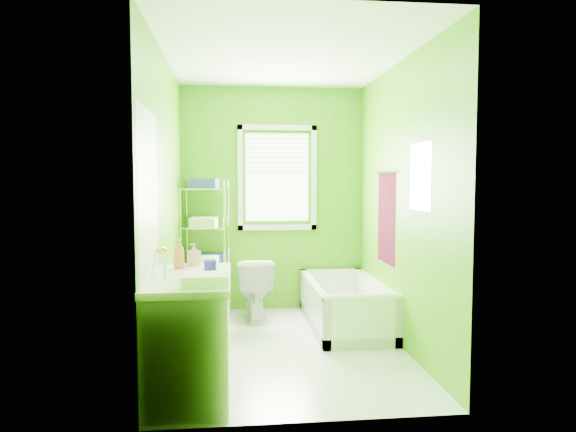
{
  "coord_description": "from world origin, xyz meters",
  "views": [
    {
      "loc": [
        -0.48,
        -4.54,
        1.52
      ],
      "look_at": [
        0.05,
        0.25,
        1.18
      ],
      "focal_mm": 32.0,
      "sensor_mm": 36.0,
      "label": 1
    }
  ],
  "objects": [
    {
      "name": "vanity",
      "position": [
        -0.78,
        -0.86,
        0.45
      ],
      "size": [
        0.57,
        1.11,
        1.06
      ],
      "color": "white",
      "rests_on": "ground"
    },
    {
      "name": "door",
      "position": [
        -1.04,
        -1.0,
        1.0
      ],
      "size": [
        0.09,
        0.8,
        2.0
      ],
      "color": "white",
      "rests_on": "ground"
    },
    {
      "name": "right_wall_decor",
      "position": [
        1.04,
        -0.02,
        1.32
      ],
      "size": [
        0.04,
        1.48,
        1.17
      ],
      "color": "#48081A",
      "rests_on": "ground"
    },
    {
      "name": "window",
      "position": [
        0.05,
        1.42,
        1.61
      ],
      "size": [
        0.92,
        0.05,
        1.22
      ],
      "color": "white",
      "rests_on": "ground"
    },
    {
      "name": "ground",
      "position": [
        0.0,
        0.0,
        0.0
      ],
      "size": [
        2.9,
        2.9,
        0.0
      ],
      "primitive_type": "plane",
      "color": "silver",
      "rests_on": "ground"
    },
    {
      "name": "toilet",
      "position": [
        -0.24,
        0.99,
        0.34
      ],
      "size": [
        0.41,
        0.68,
        0.68
      ],
      "primitive_type": "imported",
      "rotation": [
        0.0,
        0.0,
        3.18
      ],
      "color": "white",
      "rests_on": "ground"
    },
    {
      "name": "bathtub",
      "position": [
        0.69,
        0.61,
        0.16
      ],
      "size": [
        0.73,
        1.56,
        0.51
      ],
      "color": "white",
      "rests_on": "ground"
    },
    {
      "name": "wire_shelf_unit",
      "position": [
        -0.76,
        1.23,
        0.93
      ],
      "size": [
        0.55,
        0.44,
        1.54
      ],
      "color": "silver",
      "rests_on": "ground"
    },
    {
      "name": "room_envelope",
      "position": [
        0.0,
        0.0,
        1.55
      ],
      "size": [
        2.14,
        2.94,
        2.62
      ],
      "color": "#408E06",
      "rests_on": "ground"
    }
  ]
}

